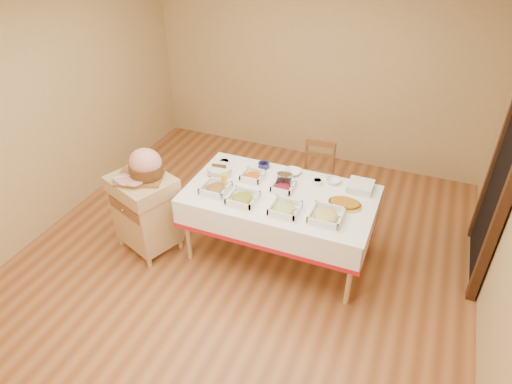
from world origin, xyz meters
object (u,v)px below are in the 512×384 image
preserve_jar_left (282,180)px  mustard_bottle (224,180)px  brass_platter (345,204)px  preserve_jar_right (287,180)px  bread_basket (219,171)px  butcher_cart (145,209)px  plate_stack (361,186)px  dining_table (280,207)px  ham_on_board (145,166)px  dining_chair (316,176)px

preserve_jar_left → mustard_bottle: 0.57m
brass_platter → preserve_jar_right: bearing=167.8°
bread_basket → brass_platter: bread_basket is taller
butcher_cart → plate_stack: 2.17m
dining_table → plate_stack: bearing=27.1°
preserve_jar_right → plate_stack: preserve_jar_right is taller
ham_on_board → preserve_jar_left: (1.22, 0.53, -0.17)m
dining_table → bread_basket: size_ratio=7.38×
dining_chair → ham_on_board: size_ratio=1.81×
butcher_cart → brass_platter: (1.92, 0.45, 0.29)m
mustard_bottle → preserve_jar_left: bearing=25.3°
dining_chair → preserve_jar_left: 0.91m
butcher_cart → mustard_bottle: size_ratio=5.08×
preserve_jar_left → mustard_bottle: (-0.51, -0.24, 0.02)m
preserve_jar_left → plate_stack: 0.77m
mustard_bottle → butcher_cart: bearing=-156.7°
plate_stack → dining_table: bearing=-152.9°
preserve_jar_left → brass_platter: size_ratio=0.41×
preserve_jar_right → mustard_bottle: size_ratio=0.72×
preserve_jar_right → mustard_bottle: bearing=-155.5°
dining_chair → preserve_jar_right: preserve_jar_right is taller
preserve_jar_left → bread_basket: size_ratio=0.51×
preserve_jar_left → dining_chair: bearing=79.3°
bread_basket → plate_stack: bearing=11.0°
ham_on_board → plate_stack: ham_on_board is taller
butcher_cart → preserve_jar_right: preserve_jar_right is taller
dining_table → butcher_cart: size_ratio=2.12×
mustard_bottle → plate_stack: mustard_bottle is taller
ham_on_board → preserve_jar_right: ham_on_board is taller
preserve_jar_right → butcher_cart: bearing=-156.2°
dining_chair → brass_platter: size_ratio=2.70×
dining_table → mustard_bottle: 0.61m
ham_on_board → brass_platter: size_ratio=1.49×
dining_table → preserve_jar_right: 0.27m
preserve_jar_left → plate_stack: bearing=15.5°
dining_chair → plate_stack: size_ratio=3.50×
ham_on_board → bread_basket: (0.56, 0.46, -0.18)m
preserve_jar_right → brass_platter: 0.63m
ham_on_board → preserve_jar_right: 1.39m
dining_table → butcher_cart: butcher_cart is taller
dining_table → mustard_bottle: mustard_bottle is taller
dining_table → preserve_jar_right: size_ratio=14.90×
preserve_jar_right → mustard_bottle: 0.62m
dining_table → brass_platter: (0.62, 0.03, 0.18)m
butcher_cart → dining_chair: 1.97m
butcher_cart → brass_platter: butcher_cart is taller
bread_basket → ham_on_board: bearing=-140.6°
preserve_jar_left → brass_platter: bearing=-10.0°
dining_table → preserve_jar_left: 0.27m
plate_stack → preserve_jar_left: bearing=-164.5°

